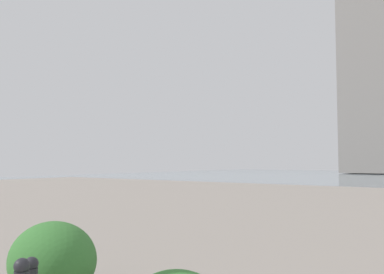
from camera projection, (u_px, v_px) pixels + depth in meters
name	position (u px, v px, depth m)	size (l,w,h in m)	color
shrub_wide	(53.00, 261.00, 4.81)	(1.09, 0.98, 0.93)	#387533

